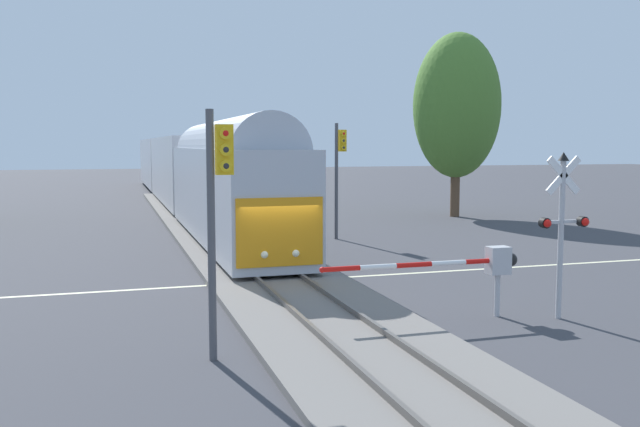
{
  "coord_description": "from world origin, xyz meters",
  "views": [
    {
      "loc": [
        -5.02,
        -21.27,
        4.37
      ],
      "look_at": [
        1.96,
        1.48,
        2.0
      ],
      "focal_mm": 38.69,
      "sensor_mm": 36.0,
      "label": 1
    }
  ],
  "objects": [
    {
      "name": "crossing_signal_mast",
      "position": [
        5.76,
        -6.75,
        2.56
      ],
      "size": [
        1.36,
        0.44,
        4.2
      ],
      "color": "#B2B2B7",
      "rests_on": "ground"
    },
    {
      "name": "crossing_gate_near",
      "position": [
        3.87,
        -6.06,
        1.38
      ],
      "size": [
        5.29,
        0.4,
        1.8
      ],
      "color": "#B7B7BC",
      "rests_on": "ground"
    },
    {
      "name": "traffic_signal_far_side",
      "position": [
        5.2,
        8.95,
        3.6
      ],
      "size": [
        0.53,
        0.38,
        5.37
      ],
      "color": "#4C4C51",
      "rests_on": "ground"
    },
    {
      "name": "traffic_signal_median",
      "position": [
        -2.94,
        -7.58,
        3.41
      ],
      "size": [
        0.53,
        0.38,
        5.08
      ],
      "color": "#4C4C51",
      "rests_on": "ground"
    },
    {
      "name": "maple_right_background",
      "position": [
        15.22,
        16.49,
        6.72
      ],
      "size": [
        5.26,
        5.26,
        11.11
      ],
      "color": "brown",
      "rests_on": "ground"
    },
    {
      "name": "railway_track",
      "position": [
        0.0,
        0.0,
        0.1
      ],
      "size": [
        4.4,
        80.0,
        0.32
      ],
      "color": "slate",
      "rests_on": "ground"
    },
    {
      "name": "road_centre_stripe",
      "position": [
        0.0,
        0.0,
        0.0
      ],
      "size": [
        44.0,
        0.2,
        0.01
      ],
      "color": "beige",
      "rests_on": "ground"
    },
    {
      "name": "ground_plane",
      "position": [
        0.0,
        0.0,
        0.0
      ],
      "size": [
        220.0,
        220.0,
        0.0
      ],
      "primitive_type": "plane",
      "color": "#3D3D42"
    },
    {
      "name": "commuter_train",
      "position": [
        0.0,
        27.62,
        2.75
      ],
      "size": [
        3.04,
        60.84,
        5.16
      ],
      "color": "#B2B7C1",
      "rests_on": "railway_track"
    }
  ]
}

